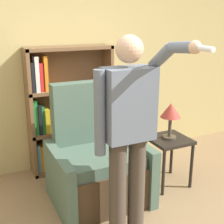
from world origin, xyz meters
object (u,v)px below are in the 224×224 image
Objects in this scene: armchair at (97,165)px; side_table at (169,146)px; bookcase at (62,113)px; person_standing at (128,129)px; table_lamp at (171,113)px.

side_table is (0.86, -0.08, 0.09)m from armchair.
armchair is at bearing 174.34° from side_table.
armchair is (0.11, -0.83, -0.36)m from bookcase.
person_standing reaches higher than side_table.
armchair is at bearing -82.29° from bookcase.
side_table is at bearing -5.66° from armchair.
person_standing is at bearing -145.01° from table_lamp.
armchair is 0.70× the size of person_standing.
table_lamp is (0.86, -0.08, 0.49)m from armchair.
side_table is at bearing -43.28° from bookcase.
armchair is 0.99m from table_lamp.
bookcase is at bearing 97.71° from armchair.
armchair is at bearing 90.67° from person_standing.
table_lamp is at bearing -43.28° from bookcase.
bookcase is 1.36m from side_table.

